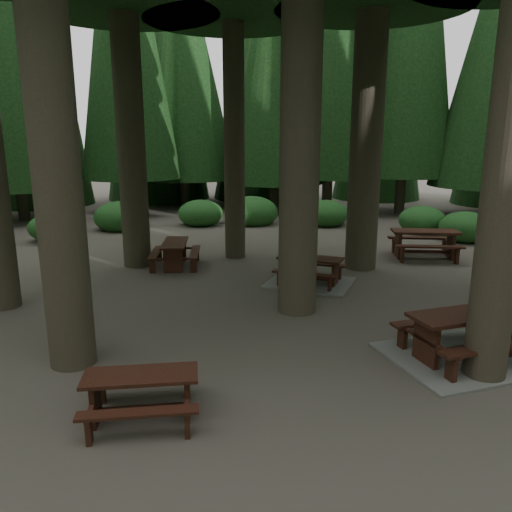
# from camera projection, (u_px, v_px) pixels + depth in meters

# --- Properties ---
(ground) EXTENTS (80.00, 80.00, 0.00)m
(ground) POSITION_uv_depth(u_px,v_px,m) (260.00, 311.00, 11.04)
(ground) COLOR #514B42
(ground) RESTS_ON ground
(picnic_table_a) EXTENTS (3.17, 2.98, 0.85)m
(picnic_table_a) POSITION_uv_depth(u_px,v_px,m) (464.00, 343.00, 8.63)
(picnic_table_a) COLOR gray
(picnic_table_a) RESTS_ON ground
(picnic_table_b) EXTENTS (1.72, 1.98, 0.75)m
(picnic_table_b) POSITION_uv_depth(u_px,v_px,m) (175.00, 250.00, 14.71)
(picnic_table_b) COLOR black
(picnic_table_b) RESTS_ON ground
(picnic_table_c) EXTENTS (2.46, 2.19, 0.72)m
(picnic_table_c) POSITION_uv_depth(u_px,v_px,m) (310.00, 275.00, 13.06)
(picnic_table_c) COLOR gray
(picnic_table_c) RESTS_ON ground
(picnic_table_d) EXTENTS (2.14, 1.77, 0.88)m
(picnic_table_d) POSITION_uv_depth(u_px,v_px,m) (425.00, 240.00, 15.77)
(picnic_table_d) COLOR black
(picnic_table_d) RESTS_ON ground
(picnic_table_e) EXTENTS (1.81, 1.61, 0.67)m
(picnic_table_e) POSITION_uv_depth(u_px,v_px,m) (141.00, 389.00, 6.77)
(picnic_table_e) COLOR black
(picnic_table_e) RESTS_ON ground
(shrub_ring) EXTENTS (23.86, 24.64, 1.49)m
(shrub_ring) POSITION_uv_depth(u_px,v_px,m) (294.00, 286.00, 11.57)
(shrub_ring) COLOR #1F5D24
(shrub_ring) RESTS_ON ground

